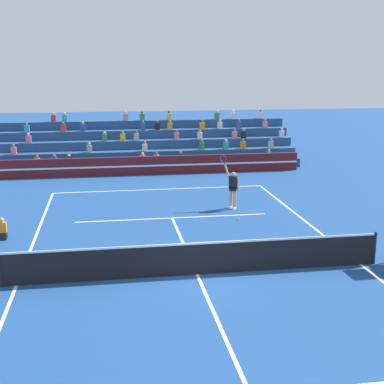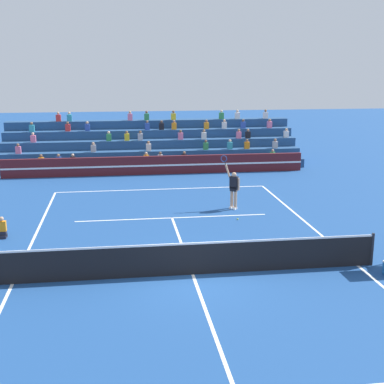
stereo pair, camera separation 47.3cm
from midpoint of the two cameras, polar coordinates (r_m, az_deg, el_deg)
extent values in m
plane|color=navy|center=(17.05, -0.26, -8.80)|extent=(120.00, 120.00, 0.00)
cube|color=white|center=(28.34, -3.97, 0.29)|extent=(11.00, 0.10, 0.01)
cube|color=white|center=(17.15, -18.99, -9.42)|extent=(0.10, 23.80, 0.01)
cube|color=white|center=(18.64, 16.84, -7.40)|extent=(0.10, 23.80, 0.01)
cube|color=white|center=(23.07, -2.72, -2.78)|extent=(8.25, 0.10, 0.01)
cube|color=white|center=(17.05, -0.26, -8.79)|extent=(0.10, 12.85, 0.01)
cylinder|color=black|center=(18.66, 18.20, -5.70)|extent=(0.10, 0.10, 1.10)
cube|color=black|center=(16.87, -0.26, -7.23)|extent=(11.90, 0.02, 1.00)
cube|color=white|center=(16.69, -0.26, -5.52)|extent=(11.90, 0.04, 0.06)
cube|color=#51191E|center=(32.16, -4.64, 2.86)|extent=(18.00, 0.24, 1.10)
cube|color=white|center=(32.03, -4.62, 2.82)|extent=(18.00, 0.02, 0.10)
cube|color=navy|center=(33.46, -4.81, 2.79)|extent=(19.12, 0.95, 0.55)
cube|color=orange|center=(33.40, -16.58, 3.12)|extent=(0.32, 0.22, 0.44)
sphere|color=brown|center=(33.35, -16.62, 3.66)|extent=(0.18, 0.18, 0.18)
cube|color=#338C4C|center=(34.58, 7.78, 3.90)|extent=(0.32, 0.22, 0.44)
sphere|color=tan|center=(34.53, 7.80, 4.42)|extent=(0.18, 0.18, 0.18)
cube|color=orange|center=(33.17, -5.69, 3.55)|extent=(0.32, 0.22, 0.44)
sphere|color=beige|center=(33.11, -5.70, 4.09)|extent=(0.18, 0.18, 0.18)
cube|color=black|center=(33.39, -1.62, 3.68)|extent=(0.32, 0.22, 0.44)
sphere|color=#9E7051|center=(33.33, -1.63, 4.22)|extent=(0.18, 0.18, 0.18)
cube|color=black|center=(33.21, -13.37, 3.26)|extent=(0.32, 0.22, 0.44)
sphere|color=beige|center=(33.16, -13.40, 3.80)|extent=(0.18, 0.18, 0.18)
cube|color=#B2B2B7|center=(33.23, -4.20, 3.60)|extent=(0.32, 0.22, 0.44)
sphere|color=brown|center=(33.17, -4.21, 4.14)|extent=(0.18, 0.18, 0.18)
cube|color=#2D4CA5|center=(33.29, -14.84, 3.20)|extent=(0.32, 0.22, 0.44)
sphere|color=#9E7051|center=(33.23, -14.87, 3.74)|extent=(0.18, 0.18, 0.18)
cube|color=navy|center=(34.34, -4.94, 3.53)|extent=(19.12, 0.95, 1.10)
cube|color=#B2B2B7|center=(33.99, -11.28, 4.53)|extent=(0.32, 0.22, 0.44)
sphere|color=tan|center=(33.94, -11.30, 5.07)|extent=(0.18, 0.18, 0.18)
cube|color=silver|center=(34.03, -5.46, 4.74)|extent=(0.32, 0.22, 0.44)
sphere|color=#9E7051|center=(33.98, -5.47, 5.28)|extent=(0.18, 0.18, 0.18)
cube|color=orange|center=(35.01, 5.07, 5.00)|extent=(0.32, 0.22, 0.44)
sphere|color=brown|center=(34.96, 5.08, 5.52)|extent=(0.18, 0.18, 0.18)
cube|color=#338C4C|center=(34.45, 0.67, 4.91)|extent=(0.32, 0.22, 0.44)
sphere|color=brown|center=(34.40, 0.68, 5.44)|extent=(0.18, 0.18, 0.18)
cube|color=pink|center=(34.47, -18.87, 4.19)|extent=(0.32, 0.22, 0.44)
sphere|color=brown|center=(34.42, -18.91, 4.72)|extent=(0.18, 0.18, 0.18)
cube|color=teal|center=(34.75, 3.25, 4.97)|extent=(0.32, 0.22, 0.44)
sphere|color=beige|center=(34.71, 3.26, 5.49)|extent=(0.18, 0.18, 0.18)
cube|color=#B2B2B7|center=(35.51, 8.03, 5.04)|extent=(0.32, 0.22, 0.44)
sphere|color=#9E7051|center=(35.47, 8.05, 5.55)|extent=(0.18, 0.18, 0.18)
cube|color=navy|center=(35.23, -5.06, 4.24)|extent=(19.12, 0.95, 1.65)
cube|color=pink|center=(35.19, -17.41, 5.38)|extent=(0.32, 0.22, 0.44)
sphere|color=beige|center=(35.15, -17.45, 5.90)|extent=(0.18, 0.18, 0.18)
cube|color=yellow|center=(34.83, -7.78, 5.80)|extent=(0.32, 0.22, 0.44)
sphere|color=brown|center=(34.79, -7.79, 6.32)|extent=(0.18, 0.18, 0.18)
cube|color=black|center=(35.91, 5.15, 6.10)|extent=(0.32, 0.22, 0.44)
sphere|color=#9E7051|center=(35.87, 5.16, 6.60)|extent=(0.18, 0.18, 0.18)
cube|color=pink|center=(35.08, -2.04, 5.97)|extent=(0.32, 0.22, 0.44)
sphere|color=brown|center=(35.04, -2.05, 6.49)|extent=(0.18, 0.18, 0.18)
cube|color=silver|center=(36.65, 9.17, 6.13)|extent=(0.32, 0.22, 0.44)
sphere|color=tan|center=(36.61, 9.19, 6.63)|extent=(0.18, 0.18, 0.18)
cube|color=pink|center=(35.77, 4.18, 6.09)|extent=(0.32, 0.22, 0.44)
sphere|color=#9E7051|center=(35.73, 4.19, 6.60)|extent=(0.18, 0.18, 0.18)
cube|color=#B2B2B7|center=(34.86, -6.35, 5.85)|extent=(0.32, 0.22, 0.44)
sphere|color=brown|center=(34.82, -6.37, 6.37)|extent=(0.18, 0.18, 0.18)
cube|color=#338C4C|center=(34.83, -9.68, 5.73)|extent=(0.32, 0.22, 0.44)
sphere|color=beige|center=(34.78, -9.70, 6.25)|extent=(0.18, 0.18, 0.18)
cube|color=silver|center=(35.31, 0.46, 6.02)|extent=(0.32, 0.22, 0.44)
sphere|color=#9E7051|center=(35.27, 0.46, 6.54)|extent=(0.18, 0.18, 0.18)
cube|color=navy|center=(36.12, -5.18, 4.91)|extent=(19.12, 0.95, 2.20)
cube|color=orange|center=(36.22, 0.71, 7.09)|extent=(0.32, 0.22, 0.44)
sphere|color=brown|center=(36.19, 0.72, 7.59)|extent=(0.18, 0.18, 0.18)
cube|color=#2D4CA5|center=(35.74, -11.94, 6.72)|extent=(0.32, 0.22, 0.44)
sphere|color=tan|center=(35.71, -11.96, 7.23)|extent=(0.18, 0.18, 0.18)
cube|color=pink|center=(37.21, 7.42, 7.15)|extent=(0.32, 0.22, 0.44)
sphere|color=#9E7051|center=(37.18, 7.43, 7.64)|extent=(0.18, 0.18, 0.18)
cube|color=silver|center=(36.45, 2.62, 7.12)|extent=(0.32, 0.22, 0.44)
sphere|color=tan|center=(36.42, 2.63, 7.62)|extent=(0.18, 0.18, 0.18)
cube|color=teal|center=(36.09, -17.56, 6.44)|extent=(0.32, 0.22, 0.44)
sphere|color=brown|center=(36.05, -17.60, 6.95)|extent=(0.18, 0.18, 0.18)
cube|color=#2D4CA5|center=(35.76, -5.63, 6.94)|extent=(0.32, 0.22, 0.44)
sphere|color=brown|center=(35.73, -5.64, 7.45)|extent=(0.18, 0.18, 0.18)
cube|color=orange|center=(35.92, -2.76, 7.02)|extent=(0.32, 0.22, 0.44)
sphere|color=#9E7051|center=(35.88, -2.77, 7.53)|extent=(0.18, 0.18, 0.18)
cube|color=#2D4CA5|center=(36.74, 4.63, 7.14)|extent=(0.32, 0.22, 0.44)
sphere|color=brown|center=(36.70, 4.64, 7.63)|extent=(0.18, 0.18, 0.18)
cube|color=black|center=(35.83, -4.11, 6.99)|extent=(0.32, 0.22, 0.44)
sphere|color=brown|center=(35.80, -4.12, 7.50)|extent=(0.18, 0.18, 0.18)
cube|color=red|center=(35.82, -13.94, 6.63)|extent=(0.32, 0.22, 0.44)
sphere|color=brown|center=(35.79, -13.97, 7.13)|extent=(0.18, 0.18, 0.18)
cube|color=navy|center=(37.02, -5.30, 5.54)|extent=(19.12, 0.95, 2.75)
cube|color=silver|center=(38.06, 6.98, 8.14)|extent=(0.32, 0.22, 0.44)
sphere|color=brown|center=(38.03, 6.99, 8.62)|extent=(0.18, 0.18, 0.18)
cube|color=#338C4C|center=(36.65, -5.71, 7.97)|extent=(0.32, 0.22, 0.44)
sphere|color=brown|center=(36.62, -5.72, 8.46)|extent=(0.18, 0.18, 0.18)
cube|color=yellow|center=(36.80, -2.84, 8.04)|extent=(0.32, 0.22, 0.44)
sphere|color=brown|center=(36.78, -2.85, 8.53)|extent=(0.18, 0.18, 0.18)
cube|color=red|center=(36.77, -14.92, 7.60)|extent=(0.32, 0.22, 0.44)
sphere|color=tan|center=(36.74, -14.95, 8.10)|extent=(0.18, 0.18, 0.18)
cube|color=#338C4C|center=(37.32, 2.30, 8.12)|extent=(0.32, 0.22, 0.44)
sphere|color=beige|center=(37.29, 2.31, 8.61)|extent=(0.18, 0.18, 0.18)
cube|color=teal|center=(36.70, -13.80, 7.65)|extent=(0.32, 0.22, 0.44)
sphere|color=beige|center=(36.67, -13.82, 8.15)|extent=(0.18, 0.18, 0.18)
cube|color=silver|center=(37.55, 4.00, 8.13)|extent=(0.32, 0.22, 0.44)
sphere|color=beige|center=(37.52, 4.01, 8.62)|extent=(0.18, 0.18, 0.18)
cube|color=pink|center=(36.60, -7.47, 7.91)|extent=(0.32, 0.22, 0.44)
sphere|color=tan|center=(36.57, -7.48, 8.41)|extent=(0.18, 0.18, 0.18)
cube|color=black|center=(21.61, -20.09, -4.60)|extent=(0.28, 0.36, 0.12)
cube|color=black|center=(21.58, -20.11, -4.30)|extent=(0.28, 0.24, 0.18)
cube|color=orange|center=(21.49, -20.17, -3.56)|extent=(0.30, 0.18, 0.40)
sphere|color=tan|center=(21.41, -20.24, -2.82)|extent=(0.17, 0.17, 0.17)
cylinder|color=tan|center=(24.43, 4.03, -0.79)|extent=(0.14, 0.14, 0.90)
cylinder|color=tan|center=(24.59, 3.64, -0.69)|extent=(0.14, 0.14, 0.90)
cube|color=black|center=(24.37, 3.85, 0.36)|extent=(0.38, 0.35, 0.20)
cube|color=black|center=(24.30, 3.86, 1.05)|extent=(0.41, 0.38, 0.56)
sphere|color=tan|center=(24.23, 3.88, 1.88)|extent=(0.22, 0.22, 0.22)
cube|color=white|center=(24.50, 3.98, -1.73)|extent=(0.25, 0.28, 0.09)
cube|color=white|center=(24.65, 3.58, -1.62)|extent=(0.25, 0.28, 0.09)
cylinder|color=tan|center=(24.22, 4.38, 0.85)|extent=(0.09, 0.09, 0.56)
cylinder|color=tan|center=(24.33, 3.19, 2.28)|extent=(0.29, 0.24, 0.59)
cylinder|color=black|center=(24.31, 2.91, 3.18)|extent=(0.10, 0.09, 0.22)
torus|color=#1E4C99|center=(24.31, 2.78, 3.59)|extent=(0.33, 0.26, 0.39)
sphere|color=#C6DB33|center=(22.87, 4.32, -2.87)|extent=(0.07, 0.07, 0.07)
camera|label=1|loc=(0.24, -90.59, -0.14)|focal=50.00mm
camera|label=2|loc=(0.24, 89.41, 0.14)|focal=50.00mm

